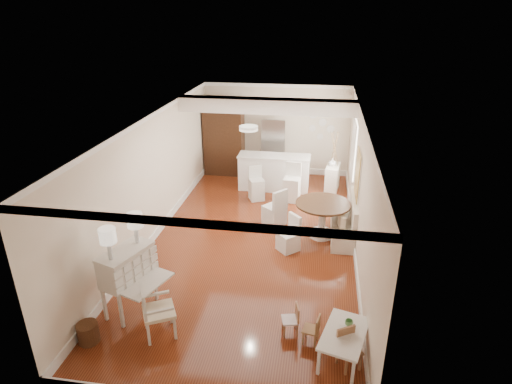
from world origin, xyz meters
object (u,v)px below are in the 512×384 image
(kids_table, at_px, (343,346))
(kids_chair_a, at_px, (311,329))
(kids_chair_c, at_px, (350,350))
(bar_stool_right, at_px, (292,183))
(slip_chair_far, at_px, (274,206))
(wicker_basket, at_px, (88,333))
(bar_stool_left, at_px, (257,184))
(secretary_bureau, at_px, (129,281))
(sideboard, at_px, (332,178))
(dining_table, at_px, (322,220))
(kids_chair_b, at_px, (290,319))
(gustavian_armchair, at_px, (159,310))
(breakfast_counter, at_px, (274,172))
(pantry_cabinet, at_px, (224,138))
(slip_chair_near, at_px, (288,233))
(fridge, at_px, (285,149))

(kids_table, xyz_separation_m, kids_chair_a, (-0.49, 0.28, 0.01))
(kids_chair_c, relative_size, bar_stool_right, 0.60)
(kids_chair_a, height_order, slip_chair_far, slip_chair_far)
(wicker_basket, xyz_separation_m, bar_stool_left, (1.77, 5.84, 0.30))
(wicker_basket, xyz_separation_m, bar_stool_right, (2.73, 5.92, 0.36))
(bar_stool_right, bearing_deg, bar_stool_left, -169.01)
(kids_table, bearing_deg, wicker_basket, -176.30)
(kids_chair_c, bearing_deg, wicker_basket, 150.77)
(bar_stool_right, bearing_deg, secretary_bureau, -108.53)
(bar_stool_right, distance_m, sideboard, 1.46)
(bar_stool_right, bearing_deg, dining_table, -59.34)
(kids_table, height_order, kids_chair_b, kids_chair_b)
(gustavian_armchair, distance_m, breakfast_counter, 6.41)
(breakfast_counter, bearing_deg, pantry_cabinet, 147.57)
(kids_chair_b, bearing_deg, slip_chair_near, 172.73)
(kids_chair_b, xyz_separation_m, bar_stool_left, (-1.35, 5.15, 0.20))
(secretary_bureau, bearing_deg, slip_chair_far, 79.66)
(kids_chair_b, height_order, bar_stool_left, bar_stool_left)
(kids_table, relative_size, kids_chair_c, 1.55)
(wicker_basket, bearing_deg, dining_table, 48.41)
(bar_stool_left, height_order, fridge, fridge)
(slip_chair_far, bearing_deg, secretary_bureau, 10.53)
(secretary_bureau, distance_m, fridge, 7.15)
(kids_chair_a, relative_size, sideboard, 0.65)
(wicker_basket, distance_m, fridge, 8.10)
(kids_chair_b, relative_size, dining_table, 0.44)
(kids_table, bearing_deg, slip_chair_far, 109.93)
(kids_table, distance_m, breakfast_counter, 6.66)
(dining_table, distance_m, slip_chair_near, 1.03)
(secretary_bureau, height_order, gustavian_armchair, secretary_bureau)
(gustavian_armchair, xyz_separation_m, breakfast_counter, (1.09, 6.31, 0.06))
(wicker_basket, relative_size, sideboard, 0.43)
(kids_table, relative_size, fridge, 0.54)
(wicker_basket, height_order, fridge, fridge)
(wicker_basket, bearing_deg, fridge, 73.06)
(sideboard, bearing_deg, fridge, 157.66)
(dining_table, height_order, breakfast_counter, breakfast_counter)
(breakfast_counter, bearing_deg, bar_stool_left, -114.73)
(kids_chair_c, xyz_separation_m, bar_stool_left, (-2.26, 5.74, 0.15))
(dining_table, distance_m, sideboard, 2.85)
(dining_table, bearing_deg, pantry_cabinet, 130.01)
(breakfast_counter, relative_size, bar_stool_right, 1.94)
(pantry_cabinet, height_order, fridge, pantry_cabinet)
(fridge, bearing_deg, sideboard, -29.88)
(bar_stool_right, distance_m, fridge, 1.87)
(bar_stool_left, relative_size, bar_stool_right, 0.89)
(kids_chair_a, bearing_deg, kids_table, 72.34)
(bar_stool_left, relative_size, fridge, 0.52)
(slip_chair_near, bearing_deg, bar_stool_right, 140.76)
(kids_table, relative_size, bar_stool_right, 0.93)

